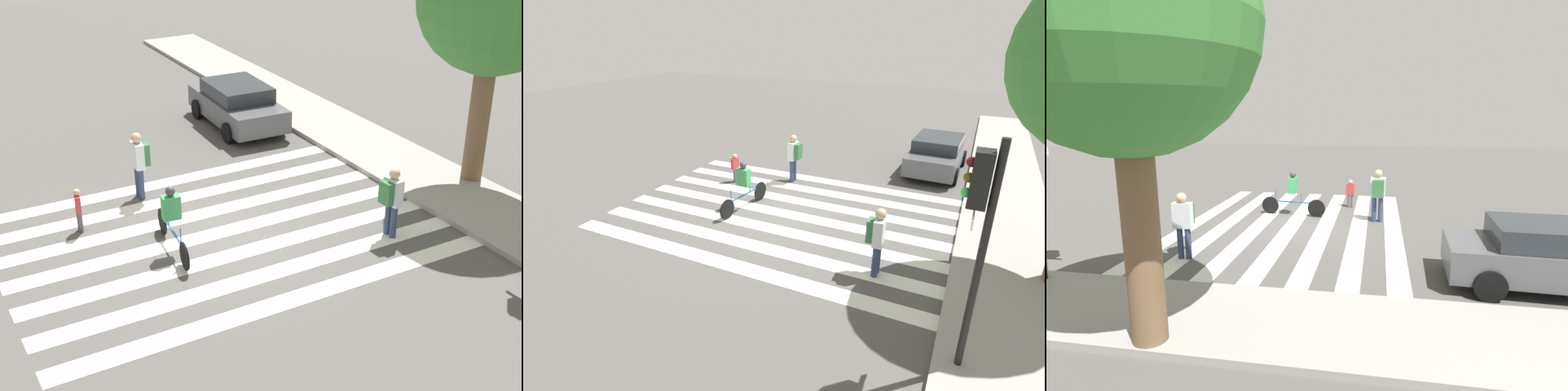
{
  "view_description": "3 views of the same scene",
  "coord_description": "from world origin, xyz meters",
  "views": [
    {
      "loc": [
        13.55,
        -6.45,
        8.21
      ],
      "look_at": [
        0.98,
        0.57,
        1.25
      ],
      "focal_mm": 50.0,
      "sensor_mm": 36.0,
      "label": 1
    },
    {
      "loc": [
        10.33,
        5.05,
        5.49
      ],
      "look_at": [
        1.12,
        0.56,
        1.14
      ],
      "focal_mm": 28.0,
      "sensor_mm": 36.0,
      "label": 2
    },
    {
      "loc": [
        -2.69,
        12.49,
        3.71
      ],
      "look_at": [
        -0.56,
        0.41,
        1.1
      ],
      "focal_mm": 28.0,
      "sensor_mm": 36.0,
      "label": 3
    }
  ],
  "objects": [
    {
      "name": "sidewalk_curb",
      "position": [
        0.0,
        6.25,
        0.07
      ],
      "size": [
        36.0,
        2.5,
        0.14
      ],
      "color": "gray",
      "rests_on": "ground_plane"
    },
    {
      "name": "cyclist_far_lane",
      "position": [
        0.24,
        -1.26,
        0.86
      ],
      "size": [
        2.34,
        0.42,
        1.59
      ],
      "rotation": [
        0.0,
        0.0,
        -0.11
      ],
      "color": "black",
      "rests_on": "ground_plane"
    },
    {
      "name": "car_parked_silver_sedan",
      "position": [
        -6.22,
        3.73,
        0.73
      ],
      "size": [
        4.08,
        2.11,
        1.42
      ],
      "rotation": [
        0.0,
        0.0,
        -0.04
      ],
      "color": "#4C4C51",
      "rests_on": "ground_plane"
    },
    {
      "name": "pedestrian_child_with_backpack",
      "position": [
        -2.71,
        -0.88,
        1.04
      ],
      "size": [
        0.5,
        0.42,
        1.77
      ],
      "rotation": [
        0.0,
        0.0,
        3.1
      ],
      "color": "navy",
      "rests_on": "ground_plane"
    },
    {
      "name": "pedestrian_adult_yellow_jacket",
      "position": [
        -1.68,
        -2.81,
        0.62
      ],
      "size": [
        0.33,
        0.2,
        1.09
      ],
      "rotation": [
        0.0,
        0.0,
        -0.23
      ],
      "color": "#4C4C51",
      "rests_on": "ground_plane"
    },
    {
      "name": "pedestrian_adult_blue_shirt",
      "position": [
        2.05,
        3.38,
        1.0
      ],
      "size": [
        0.48,
        0.41,
        1.71
      ],
      "rotation": [
        0.0,
        0.0,
        0.06
      ],
      "color": "navy",
      "rests_on": "ground_plane"
    },
    {
      "name": "traffic_light",
      "position": [
        4.3,
        5.28,
        2.86
      ],
      "size": [
        0.6,
        0.5,
        4.09
      ],
      "color": "black",
      "rests_on": "ground_plane"
    },
    {
      "name": "ground_plane",
      "position": [
        0.0,
        0.0,
        0.0
      ],
      "size": [
        60.0,
        60.0,
        0.0
      ],
      "primitive_type": "plane",
      "color": "#4C4947"
    },
    {
      "name": "crosswalk_stripes",
      "position": [
        0.0,
        0.0,
        0.0
      ],
      "size": [
        6.96,
        10.0,
        0.01
      ],
      "color": "silver",
      "rests_on": "ground_plane"
    }
  ]
}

